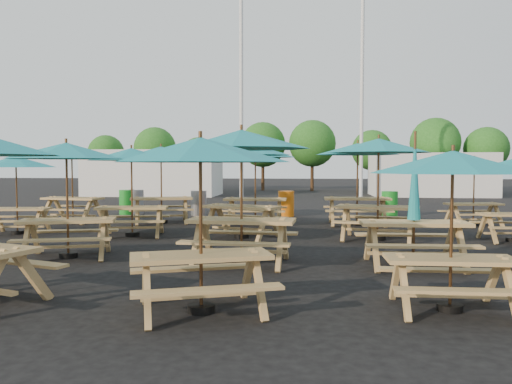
# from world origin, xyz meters

# --- Properties ---
(ground) EXTENTS (120.00, 120.00, 0.00)m
(ground) POSITION_xyz_m (0.00, 0.00, 0.00)
(ground) COLOR black
(ground) RESTS_ON ground
(picnic_unit_2) EXTENTS (2.37, 2.37, 2.11)m
(picnic_unit_2) POSITION_xyz_m (-6.32, 0.26, 1.84)
(picnic_unit_2) COLOR #A57749
(picnic_unit_2) RESTS_ON ground
(picnic_unit_3) EXTENTS (2.77, 2.77, 2.42)m
(picnic_unit_3) POSITION_xyz_m (-6.13, 3.09, 2.12)
(picnic_unit_3) COLOR #A57749
(picnic_unit_3) RESTS_ON ground
(picnic_unit_5) EXTENTS (2.87, 2.87, 2.31)m
(picnic_unit_5) POSITION_xyz_m (-3.34, -2.90, 2.02)
(picnic_unit_5) COLOR #A57749
(picnic_unit_5) RESTS_ON ground
(picnic_unit_6) EXTENTS (2.71, 2.71, 2.31)m
(picnic_unit_6) POSITION_xyz_m (-3.11, 0.18, 2.02)
(picnic_unit_6) COLOR #A57749
(picnic_unit_6) RESTS_ON ground
(picnic_unit_7) EXTENTS (3.09, 3.09, 2.47)m
(picnic_unit_7) POSITION_xyz_m (-3.19, 3.13, 2.16)
(picnic_unit_7) COLOR #A57749
(picnic_unit_7) RESTS_ON ground
(picnic_unit_8) EXTENTS (2.83, 2.83, 2.20)m
(picnic_unit_8) POSITION_xyz_m (0.07, -6.30, 1.93)
(picnic_unit_8) COLOR #A57749
(picnic_unit_8) RESTS_ON ground
(picnic_unit_9) EXTENTS (2.72, 2.72, 2.52)m
(picnic_unit_9) POSITION_xyz_m (0.19, -3.19, 2.21)
(picnic_unit_9) COLOR #A57749
(picnic_unit_9) RESTS_ON ground
(picnic_unit_10) EXTENTS (3.18, 3.18, 2.47)m
(picnic_unit_10) POSITION_xyz_m (-0.24, 0.13, 2.16)
(picnic_unit_10) COLOR #A57749
(picnic_unit_10) RESTS_ON ground
(picnic_unit_11) EXTENTS (2.49, 2.49, 2.46)m
(picnic_unit_11) POSITION_xyz_m (-0.18, 3.08, 2.15)
(picnic_unit_11) COLOR #A57749
(picnic_unit_11) RESTS_ON ground
(picnic_unit_12) EXTENTS (2.06, 2.06, 2.04)m
(picnic_unit_12) POSITION_xyz_m (3.19, -5.95, 1.79)
(picnic_unit_12) COLOR #A57749
(picnic_unit_12) RESTS_ON ground
(picnic_unit_13) EXTENTS (1.97, 1.73, 2.46)m
(picnic_unit_13) POSITION_xyz_m (3.33, -3.12, 1.01)
(picnic_unit_13) COLOR #A57749
(picnic_unit_13) RESTS_ON ground
(picnic_unit_14) EXTENTS (3.05, 3.05, 2.53)m
(picnic_unit_14) POSITION_xyz_m (3.16, 0.14, 2.21)
(picnic_unit_14) COLOR #A57749
(picnic_unit_14) RESTS_ON ground
(picnic_unit_15) EXTENTS (2.58, 2.58, 2.55)m
(picnic_unit_15) POSITION_xyz_m (2.97, 3.24, 2.23)
(picnic_unit_15) COLOR #A57749
(picnic_unit_15) RESTS_ON ground
(picnic_unit_19) EXTENTS (2.44, 2.44, 2.09)m
(picnic_unit_19) POSITION_xyz_m (6.48, 3.35, 1.83)
(picnic_unit_19) COLOR #A57749
(picnic_unit_19) RESTS_ON ground
(waste_bin_0) EXTENTS (0.57, 0.57, 0.92)m
(waste_bin_0) POSITION_xyz_m (-5.33, 5.86, 0.46)
(waste_bin_0) COLOR #198D24
(waste_bin_0) RESTS_ON ground
(waste_bin_1) EXTENTS (0.57, 0.57, 0.92)m
(waste_bin_1) POSITION_xyz_m (-5.03, 6.02, 0.46)
(waste_bin_1) COLOR gray
(waste_bin_1) RESTS_ON ground
(waste_bin_2) EXTENTS (0.57, 0.57, 0.92)m
(waste_bin_2) POSITION_xyz_m (-2.52, 5.60, 0.46)
(waste_bin_2) COLOR gray
(waste_bin_2) RESTS_ON ground
(waste_bin_3) EXTENTS (0.57, 0.57, 0.92)m
(waste_bin_3) POSITION_xyz_m (0.69, 5.68, 0.46)
(waste_bin_3) COLOR orange
(waste_bin_3) RESTS_ON ground
(waste_bin_4) EXTENTS (0.57, 0.57, 0.92)m
(waste_bin_4) POSITION_xyz_m (4.39, 5.82, 0.46)
(waste_bin_4) COLOR #198D24
(waste_bin_4) RESTS_ON ground
(mast_0) EXTENTS (0.20, 0.20, 12.00)m
(mast_0) POSITION_xyz_m (-2.00, 14.00, 6.00)
(mast_0) COLOR silver
(mast_0) RESTS_ON ground
(mast_1) EXTENTS (0.20, 0.20, 12.00)m
(mast_1) POSITION_xyz_m (4.50, 16.00, 6.00)
(mast_1) COLOR silver
(mast_1) RESTS_ON ground
(event_tent_0) EXTENTS (8.00, 4.00, 2.80)m
(event_tent_0) POSITION_xyz_m (-8.00, 18.00, 1.40)
(event_tent_0) COLOR silver
(event_tent_0) RESTS_ON ground
(event_tent_1) EXTENTS (7.00, 4.00, 2.60)m
(event_tent_1) POSITION_xyz_m (9.00, 19.00, 1.30)
(event_tent_1) COLOR silver
(event_tent_1) RESTS_ON ground
(tree_0) EXTENTS (2.80, 2.80, 4.24)m
(tree_0) POSITION_xyz_m (-14.07, 25.25, 2.83)
(tree_0) COLOR #382314
(tree_0) RESTS_ON ground
(tree_1) EXTENTS (3.11, 3.11, 4.72)m
(tree_1) POSITION_xyz_m (-9.74, 23.90, 3.15)
(tree_1) COLOR #382314
(tree_1) RESTS_ON ground
(tree_2) EXTENTS (2.59, 2.59, 3.93)m
(tree_2) POSITION_xyz_m (-6.39, 23.65, 2.62)
(tree_2) COLOR #382314
(tree_2) RESTS_ON ground
(tree_3) EXTENTS (3.36, 3.36, 5.09)m
(tree_3) POSITION_xyz_m (-1.75, 24.72, 3.41)
(tree_3) COLOR #382314
(tree_3) RESTS_ON ground
(tree_4) EXTENTS (3.41, 3.41, 5.17)m
(tree_4) POSITION_xyz_m (1.90, 24.26, 3.46)
(tree_4) COLOR #382314
(tree_4) RESTS_ON ground
(tree_5) EXTENTS (2.94, 2.94, 4.45)m
(tree_5) POSITION_xyz_m (6.22, 24.67, 2.97)
(tree_5) COLOR #382314
(tree_5) RESTS_ON ground
(tree_6) EXTENTS (3.38, 3.38, 5.13)m
(tree_6) POSITION_xyz_m (10.23, 22.90, 3.43)
(tree_6) COLOR #382314
(tree_6) RESTS_ON ground
(tree_7) EXTENTS (2.95, 2.95, 4.48)m
(tree_7) POSITION_xyz_m (13.63, 22.92, 2.99)
(tree_7) COLOR #382314
(tree_7) RESTS_ON ground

